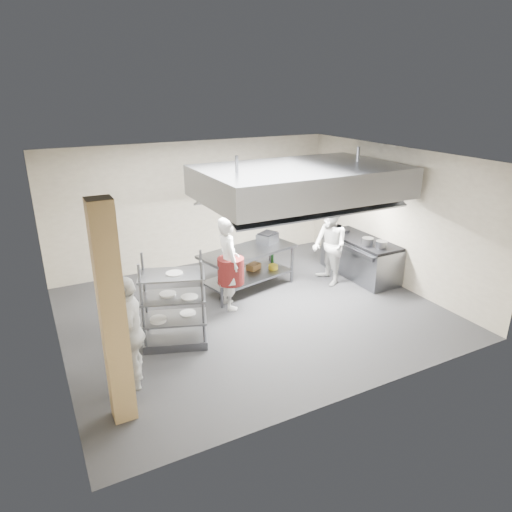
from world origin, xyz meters
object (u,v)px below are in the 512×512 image
pass_rack (174,302)px  chef_head (228,263)px  griddle (267,238)px  stockpot (368,242)px  chef_plating (130,332)px  cooking_range (360,258)px  chef_line (329,246)px  island (248,270)px

pass_rack → chef_head: 1.66m
chef_head → pass_rack: bearing=127.2°
griddle → stockpot: size_ratio=1.74×
chef_head → chef_plating: (-2.30, -1.68, -0.07)m
pass_rack → chef_head: bearing=51.4°
chef_head → stockpot: bearing=-91.1°
pass_rack → cooking_range: size_ratio=0.80×
cooking_range → stockpot: stockpot is taller
chef_line → stockpot: chef_line is taller
cooking_range → griddle: size_ratio=4.57×
cooking_range → chef_plating: size_ratio=1.15×
chef_line → island: bearing=-99.8°
island → chef_plating: bearing=-156.4°
cooking_range → chef_plating: chef_plating is taller
chef_line → pass_rack: bearing=-69.6°
chef_plating → griddle: (3.61, 2.48, 0.15)m
cooking_range → chef_head: 3.42m
griddle → pass_rack: bearing=-177.9°
chef_head → chef_line: 2.46m
island → pass_rack: size_ratio=1.32×
island → stockpot: bearing=-34.0°
pass_rack → chef_plating: chef_plating is taller
chef_head → chef_plating: bearing=131.4°
chef_plating → pass_rack: bearing=151.0°
island → chef_line: (1.75, -0.52, 0.43)m
cooking_range → stockpot: size_ratio=7.96×
cooking_range → chef_plating: bearing=-162.8°
cooking_range → stockpot: bearing=-115.0°
island → pass_rack: bearing=-158.8°
chef_plating → stockpot: 5.64m
chef_head → chef_line: bearing=-83.5°
chef_plating → griddle: size_ratio=3.98×
cooking_range → chef_line: 1.03m
chef_line → stockpot: (0.72, -0.41, 0.10)m
pass_rack → griddle: pass_rack is taller
chef_line → griddle: (-1.15, 0.74, 0.13)m
island → chef_line: 1.87m
island → griddle: 0.85m
chef_head → chef_line: (2.46, 0.06, -0.05)m
island → cooking_range: size_ratio=1.06×
pass_rack → chef_line: size_ratio=0.90×
cooking_range → chef_plating: (-5.68, -1.76, 0.45)m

